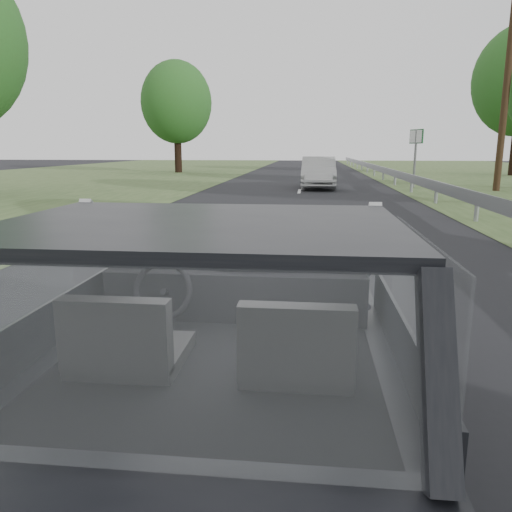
% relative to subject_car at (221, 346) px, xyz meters
% --- Properties ---
extents(ground, '(140.00, 140.00, 0.00)m').
position_rel_subject_car_xyz_m(ground, '(0.00, 0.00, -0.72)').
color(ground, black).
rests_on(ground, ground).
extents(subject_car, '(1.80, 4.00, 1.45)m').
position_rel_subject_car_xyz_m(subject_car, '(0.00, 0.00, 0.00)').
color(subject_car, black).
rests_on(subject_car, ground).
extents(dashboard, '(1.58, 0.45, 0.30)m').
position_rel_subject_car_xyz_m(dashboard, '(0.00, 0.62, 0.12)').
color(dashboard, black).
rests_on(dashboard, subject_car).
extents(driver_seat, '(0.50, 0.72, 0.42)m').
position_rel_subject_car_xyz_m(driver_seat, '(-0.40, -0.29, 0.16)').
color(driver_seat, black).
rests_on(driver_seat, subject_car).
extents(passenger_seat, '(0.50, 0.72, 0.42)m').
position_rel_subject_car_xyz_m(passenger_seat, '(0.40, -0.29, 0.16)').
color(passenger_seat, black).
rests_on(passenger_seat, subject_car).
extents(steering_wheel, '(0.36, 0.36, 0.04)m').
position_rel_subject_car_xyz_m(steering_wheel, '(-0.40, 0.33, 0.20)').
color(steering_wheel, black).
rests_on(steering_wheel, dashboard).
extents(cat, '(0.68, 0.30, 0.29)m').
position_rel_subject_car_xyz_m(cat, '(0.20, 0.60, 0.37)').
color(cat, gray).
rests_on(cat, dashboard).
extents(guardrail, '(0.05, 90.00, 0.32)m').
position_rel_subject_car_xyz_m(guardrail, '(4.30, 10.00, -0.15)').
color(guardrail, '#9EA0A5').
rests_on(guardrail, ground).
extents(other_car, '(1.66, 4.16, 1.37)m').
position_rel_subject_car_xyz_m(other_car, '(0.78, 19.95, -0.04)').
color(other_car, '#B8B8B8').
rests_on(other_car, ground).
extents(highway_sign, '(0.46, 0.98, 2.53)m').
position_rel_subject_car_xyz_m(highway_sign, '(4.97, 20.48, 0.54)').
color(highway_sign, '#0E441B').
rests_on(highway_sign, ground).
extents(utility_pole, '(0.31, 0.31, 8.30)m').
position_rel_subject_car_xyz_m(utility_pole, '(8.04, 19.15, 3.43)').
color(utility_pole, '#342313').
rests_on(utility_pole, ground).
extents(tree_6, '(4.99, 4.99, 7.50)m').
position_rel_subject_car_xyz_m(tree_6, '(-9.06, 33.27, 3.03)').
color(tree_6, '#265F21').
rests_on(tree_6, ground).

